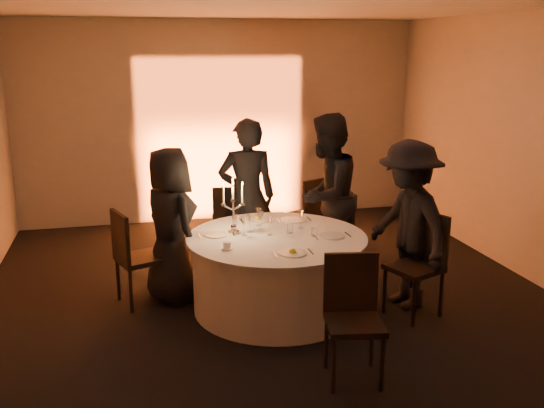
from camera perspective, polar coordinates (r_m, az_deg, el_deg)
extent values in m
plane|color=black|center=(6.31, 0.44, -9.72)|extent=(7.00, 7.00, 0.00)
plane|color=silver|center=(5.76, 0.50, 18.61)|extent=(7.00, 7.00, 0.00)
plane|color=#A39F97|center=(9.25, -4.88, 7.72)|extent=(7.00, 0.00, 7.00)
plane|color=#A39F97|center=(2.73, 18.94, -9.89)|extent=(7.00, 0.00, 7.00)
cube|color=black|center=(9.24, -4.40, -1.45)|extent=(0.25, 0.12, 0.10)
cylinder|color=black|center=(6.30, 0.44, -9.60)|extent=(0.60, 0.60, 0.03)
cylinder|color=black|center=(6.16, 0.44, -6.54)|extent=(0.20, 0.20, 0.75)
cylinder|color=silver|center=(6.16, 0.44, -6.54)|extent=(1.68, 1.68, 0.75)
cylinder|color=silver|center=(6.03, 0.45, -3.13)|extent=(1.80, 1.80, 0.02)
cube|color=black|center=(6.41, -12.27, -5.06)|extent=(0.56, 0.56, 0.05)
cube|color=black|center=(6.26, -14.10, -3.03)|extent=(0.18, 0.43, 0.50)
cylinder|color=black|center=(6.39, -9.96, -7.33)|extent=(0.04, 0.04, 0.47)
cylinder|color=black|center=(6.72, -11.25, -6.30)|extent=(0.04, 0.04, 0.47)
cylinder|color=black|center=(6.27, -13.14, -7.95)|extent=(0.04, 0.04, 0.47)
cylinder|color=black|center=(6.60, -14.28, -6.86)|extent=(0.04, 0.04, 0.47)
cube|color=black|center=(7.79, -4.14, -1.54)|extent=(0.44, 0.44, 0.05)
cube|color=black|center=(7.55, -4.08, -0.11)|extent=(0.40, 0.08, 0.46)
cylinder|color=black|center=(8.03, -2.97, -2.70)|extent=(0.04, 0.04, 0.43)
cylinder|color=black|center=(8.01, -5.42, -2.79)|extent=(0.04, 0.04, 0.43)
cylinder|color=black|center=(7.70, -2.75, -3.45)|extent=(0.04, 0.04, 0.43)
cylinder|color=black|center=(7.68, -5.30, -3.54)|extent=(0.04, 0.04, 0.43)
cube|color=black|center=(7.84, 3.18, -1.12)|extent=(0.58, 0.58, 0.05)
cube|color=black|center=(7.63, 4.21, 0.53)|extent=(0.41, 0.23, 0.50)
cylinder|color=black|center=(8.16, 3.23, -2.26)|extent=(0.04, 0.04, 0.47)
cylinder|color=black|center=(7.92, 1.24, -2.77)|extent=(0.04, 0.04, 0.47)
cylinder|color=black|center=(7.91, 5.07, -2.86)|extent=(0.04, 0.04, 0.47)
cylinder|color=black|center=(7.66, 3.07, -3.40)|extent=(0.04, 0.04, 0.47)
cube|color=black|center=(6.12, 13.22, -5.91)|extent=(0.58, 0.58, 0.05)
cube|color=black|center=(6.18, 14.65, -3.07)|extent=(0.20, 0.44, 0.51)
cylinder|color=black|center=(6.21, 10.54, -7.98)|extent=(0.04, 0.04, 0.48)
cylinder|color=black|center=(5.96, 13.18, -9.08)|extent=(0.04, 0.04, 0.48)
cylinder|color=black|center=(6.47, 12.99, -7.16)|extent=(0.04, 0.04, 0.48)
cylinder|color=black|center=(6.24, 15.61, -8.17)|extent=(0.04, 0.04, 0.48)
cube|color=black|center=(4.90, 7.76, -11.13)|extent=(0.51, 0.51, 0.05)
cube|color=black|center=(4.97, 7.42, -7.32)|extent=(0.44, 0.12, 0.50)
cylinder|color=black|center=(4.82, 5.84, -14.84)|extent=(0.04, 0.04, 0.47)
cylinder|color=black|center=(4.89, 10.34, -14.54)|extent=(0.04, 0.04, 0.47)
cylinder|color=black|center=(5.14, 5.14, -12.80)|extent=(0.04, 0.04, 0.47)
cylinder|color=black|center=(5.21, 9.34, -12.56)|extent=(0.04, 0.04, 0.47)
imported|color=black|center=(6.32, -9.53, -2.02)|extent=(0.81, 0.94, 1.62)
imported|color=black|center=(7.01, -2.36, 0.67)|extent=(0.70, 0.48, 1.83)
imported|color=black|center=(6.95, 5.13, 0.76)|extent=(1.15, 1.15, 1.88)
imported|color=black|center=(6.24, 12.68, -1.94)|extent=(0.82, 1.21, 1.72)
cylinder|color=white|center=(6.08, -5.28, -2.87)|extent=(0.25, 0.25, 0.01)
cube|color=silver|center=(6.06, -6.87, -2.99)|extent=(0.01, 0.17, 0.01)
cube|color=silver|center=(6.11, -3.70, -2.78)|extent=(0.02, 0.17, 0.01)
cylinder|color=white|center=(6.57, -1.42, -1.51)|extent=(0.26, 0.26, 0.01)
cube|color=silver|center=(6.53, -2.87, -1.61)|extent=(0.02, 0.17, 0.01)
cube|color=silver|center=(6.60, 0.02, -1.42)|extent=(0.02, 0.17, 0.01)
sphere|color=yellow|center=(6.55, -1.42, -1.15)|extent=(0.07, 0.07, 0.07)
cylinder|color=white|center=(6.58, 2.05, -1.48)|extent=(0.28, 0.28, 0.01)
cube|color=silver|center=(6.53, 0.62, -1.59)|extent=(0.02, 0.17, 0.01)
cube|color=silver|center=(6.62, 3.47, -1.39)|extent=(0.02, 0.17, 0.01)
cylinder|color=white|center=(6.05, 5.64, -3.00)|extent=(0.26, 0.26, 0.01)
cube|color=silver|center=(5.99, 4.10, -3.13)|extent=(0.02, 0.17, 0.01)
cube|color=silver|center=(6.10, 7.15, -2.88)|extent=(0.01, 0.17, 0.01)
cylinder|color=white|center=(5.53, 1.96, -4.63)|extent=(0.26, 0.26, 0.01)
cube|color=silver|center=(5.49, 0.24, -4.78)|extent=(0.02, 0.17, 0.01)
cube|color=silver|center=(5.57, 3.65, -4.50)|extent=(0.02, 0.17, 0.01)
sphere|color=yellow|center=(5.51, 1.96, -4.22)|extent=(0.07, 0.07, 0.07)
cylinder|color=white|center=(5.68, -4.27, -4.18)|extent=(0.11, 0.11, 0.01)
cylinder|color=white|center=(5.67, -4.27, -3.85)|extent=(0.07, 0.07, 0.06)
cylinder|color=silver|center=(6.15, -3.64, -2.63)|extent=(0.12, 0.12, 0.02)
sphere|color=silver|center=(6.14, -3.65, -2.15)|extent=(0.06, 0.06, 0.06)
cylinder|color=silver|center=(6.10, -3.66, -1.12)|extent=(0.02, 0.02, 0.30)
cylinder|color=silver|center=(6.06, -3.69, 0.37)|extent=(0.05, 0.05, 0.03)
cylinder|color=white|center=(6.04, -3.70, 1.31)|extent=(0.02, 0.02, 0.19)
cone|color=orange|center=(6.01, -3.72, 2.38)|extent=(0.02, 0.02, 0.03)
cylinder|color=silver|center=(6.07, -4.13, -0.34)|extent=(0.11, 0.02, 0.07)
cylinder|color=silver|center=(6.06, -4.59, -0.09)|extent=(0.05, 0.05, 0.02)
cylinder|color=white|center=(6.03, -4.61, 0.85)|extent=(0.02, 0.02, 0.19)
cone|color=orange|center=(6.01, -4.63, 1.92)|extent=(0.02, 0.02, 0.03)
cylinder|color=silver|center=(6.09, -3.23, -0.29)|extent=(0.11, 0.02, 0.07)
cylinder|color=silver|center=(6.09, -2.78, 0.02)|extent=(0.05, 0.05, 0.02)
cylinder|color=white|center=(6.06, -2.79, 0.96)|extent=(0.02, 0.02, 0.19)
cone|color=orange|center=(6.04, -2.80, 2.02)|extent=(0.02, 0.02, 0.03)
cylinder|color=silver|center=(6.06, -0.18, -2.93)|extent=(0.06, 0.06, 0.01)
cylinder|color=silver|center=(6.04, -0.18, -2.46)|extent=(0.01, 0.01, 0.10)
cone|color=silver|center=(6.02, -0.18, -1.64)|extent=(0.07, 0.07, 0.09)
cylinder|color=silver|center=(6.05, -2.64, -2.96)|extent=(0.06, 0.06, 0.01)
cylinder|color=silver|center=(6.04, -2.65, -2.49)|extent=(0.01, 0.01, 0.10)
cone|color=silver|center=(6.01, -2.66, -1.67)|extent=(0.07, 0.07, 0.09)
cylinder|color=silver|center=(6.13, -3.36, -2.76)|extent=(0.06, 0.06, 0.01)
cylinder|color=silver|center=(6.11, -3.37, -2.29)|extent=(0.01, 0.01, 0.10)
cone|color=silver|center=(6.08, -3.38, -1.48)|extent=(0.07, 0.07, 0.09)
cylinder|color=silver|center=(6.25, -1.03, -2.39)|extent=(0.06, 0.06, 0.01)
cylinder|color=silver|center=(6.23, -1.03, -1.93)|extent=(0.01, 0.01, 0.10)
cone|color=silver|center=(6.21, -1.03, -1.13)|extent=(0.07, 0.07, 0.09)
cylinder|color=silver|center=(6.16, -2.09, -2.63)|extent=(0.06, 0.06, 0.01)
cylinder|color=silver|center=(6.15, -2.10, -2.17)|extent=(0.01, 0.01, 0.10)
cone|color=silver|center=(6.12, -2.11, -1.36)|extent=(0.07, 0.07, 0.09)
cylinder|color=silver|center=(6.29, 2.73, -2.28)|extent=(0.06, 0.06, 0.01)
cylinder|color=silver|center=(6.28, 2.74, -1.82)|extent=(0.01, 0.01, 0.10)
cone|color=silver|center=(6.25, 2.75, -1.03)|extent=(0.07, 0.07, 0.09)
cylinder|color=silver|center=(6.38, -1.27, -2.02)|extent=(0.06, 0.06, 0.01)
cylinder|color=silver|center=(6.36, -1.27, -1.57)|extent=(0.01, 0.01, 0.10)
cone|color=silver|center=(6.34, -1.28, -0.79)|extent=(0.07, 0.07, 0.09)
cylinder|color=silver|center=(6.11, 1.70, -2.36)|extent=(0.07, 0.07, 0.09)
cylinder|color=silver|center=(6.02, 4.02, -2.65)|extent=(0.07, 0.07, 0.09)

